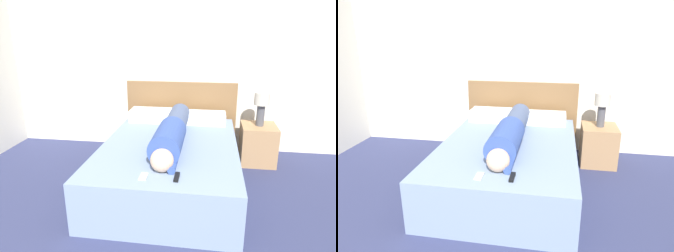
% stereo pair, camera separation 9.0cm
% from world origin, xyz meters
% --- Properties ---
extents(wall_back, '(6.35, 0.06, 2.60)m').
position_xyz_m(wall_back, '(0.00, 3.86, 1.30)').
color(wall_back, silver).
rests_on(wall_back, ground_plane).
extents(bed, '(1.46, 2.08, 0.50)m').
position_xyz_m(bed, '(-0.05, 2.65, 0.25)').
color(bed, '#7589A8').
rests_on(bed, ground_plane).
extents(headboard, '(1.58, 0.04, 0.99)m').
position_xyz_m(headboard, '(-0.05, 3.79, 0.49)').
color(headboard, brown).
rests_on(headboard, ground_plane).
extents(nightstand, '(0.44, 0.47, 0.51)m').
position_xyz_m(nightstand, '(1.01, 3.42, 0.26)').
color(nightstand, '#A37A51').
rests_on(nightstand, ground_plane).
extents(table_lamp, '(0.19, 0.19, 0.43)m').
position_xyz_m(table_lamp, '(1.01, 3.42, 0.80)').
color(table_lamp, '#4C4C51').
rests_on(table_lamp, nightstand).
extents(person_lying, '(0.30, 1.61, 0.30)m').
position_xyz_m(person_lying, '(-0.03, 2.63, 0.64)').
color(person_lying, '#DBB293').
rests_on(person_lying, bed).
extents(pillow_near_headboard, '(0.64, 0.32, 0.15)m').
position_xyz_m(pillow_near_headboard, '(-0.39, 3.48, 0.58)').
color(pillow_near_headboard, white).
rests_on(pillow_near_headboard, bed).
extents(pillow_second, '(0.60, 0.32, 0.14)m').
position_xyz_m(pillow_second, '(0.27, 3.48, 0.57)').
color(pillow_second, white).
rests_on(pillow_second, bed).
extents(tv_remote, '(0.04, 0.15, 0.02)m').
position_xyz_m(tv_remote, '(0.11, 1.85, 0.51)').
color(tv_remote, black).
rests_on(tv_remote, bed).
extents(cell_phone, '(0.06, 0.13, 0.01)m').
position_xyz_m(cell_phone, '(-0.17, 1.83, 0.50)').
color(cell_phone, '#B2B7BC').
rests_on(cell_phone, bed).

